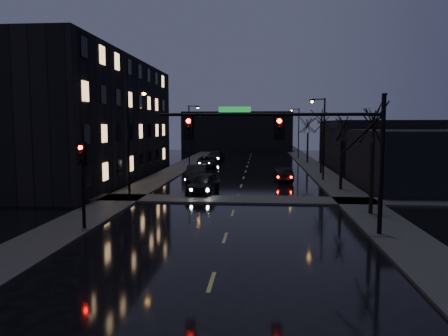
% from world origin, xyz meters
% --- Properties ---
extents(ground, '(160.00, 160.00, 0.00)m').
position_xyz_m(ground, '(0.00, 0.00, 0.00)').
color(ground, black).
rests_on(ground, ground).
extents(sidewalk_left, '(3.00, 140.00, 0.12)m').
position_xyz_m(sidewalk_left, '(-8.50, 35.00, 0.06)').
color(sidewalk_left, '#2D2D2B').
rests_on(sidewalk_left, ground).
extents(sidewalk_right, '(3.00, 140.00, 0.12)m').
position_xyz_m(sidewalk_right, '(8.50, 35.00, 0.06)').
color(sidewalk_right, '#2D2D2B').
rests_on(sidewalk_right, ground).
extents(sidewalk_cross, '(40.00, 3.00, 0.12)m').
position_xyz_m(sidewalk_cross, '(0.00, 18.50, 0.06)').
color(sidewalk_cross, '#2D2D2B').
rests_on(sidewalk_cross, ground).
extents(apartment_block, '(12.00, 30.00, 12.00)m').
position_xyz_m(apartment_block, '(-16.50, 30.00, 6.00)').
color(apartment_block, black).
rests_on(apartment_block, ground).
extents(commercial_right_near, '(10.00, 14.00, 5.00)m').
position_xyz_m(commercial_right_near, '(15.50, 26.00, 2.50)').
color(commercial_right_near, black).
rests_on(commercial_right_near, ground).
extents(commercial_right_far, '(12.00, 18.00, 6.00)m').
position_xyz_m(commercial_right_far, '(17.00, 48.00, 3.00)').
color(commercial_right_far, black).
rests_on(commercial_right_far, ground).
extents(far_block, '(22.00, 10.00, 8.00)m').
position_xyz_m(far_block, '(-3.00, 78.00, 4.00)').
color(far_block, black).
rests_on(far_block, ground).
extents(signal_mast, '(11.11, 0.41, 7.00)m').
position_xyz_m(signal_mast, '(3.85, 9.00, 4.87)').
color(signal_mast, black).
rests_on(signal_mast, ground).
extents(signal_pole_left, '(0.35, 0.41, 4.53)m').
position_xyz_m(signal_pole_left, '(-7.50, 8.99, 3.01)').
color(signal_pole_left, black).
rests_on(signal_pole_left, ground).
extents(tree_near, '(3.52, 3.52, 8.08)m').
position_xyz_m(tree_near, '(8.40, 14.00, 6.22)').
color(tree_near, black).
rests_on(tree_near, ground).
extents(tree_mid_a, '(3.30, 3.30, 7.58)m').
position_xyz_m(tree_mid_a, '(8.40, 24.00, 5.83)').
color(tree_mid_a, black).
rests_on(tree_mid_a, ground).
extents(tree_mid_b, '(3.74, 3.74, 8.59)m').
position_xyz_m(tree_mid_b, '(8.40, 36.00, 6.61)').
color(tree_mid_b, black).
rests_on(tree_mid_b, ground).
extents(tree_far, '(3.43, 3.43, 7.88)m').
position_xyz_m(tree_far, '(8.40, 50.00, 6.06)').
color(tree_far, black).
rests_on(tree_far, ground).
extents(streetlight_l_near, '(1.53, 0.28, 8.00)m').
position_xyz_m(streetlight_l_near, '(-7.58, 18.00, 4.77)').
color(streetlight_l_near, black).
rests_on(streetlight_l_near, ground).
extents(streetlight_l_far, '(1.53, 0.28, 8.00)m').
position_xyz_m(streetlight_l_far, '(-7.58, 45.00, 4.77)').
color(streetlight_l_far, black).
rests_on(streetlight_l_far, ground).
extents(streetlight_r_mid, '(1.53, 0.28, 8.00)m').
position_xyz_m(streetlight_r_mid, '(7.58, 30.00, 4.77)').
color(streetlight_r_mid, black).
rests_on(streetlight_r_mid, ground).
extents(streetlight_r_far, '(1.53, 0.28, 8.00)m').
position_xyz_m(streetlight_r_far, '(7.58, 58.00, 4.77)').
color(streetlight_r_far, black).
rests_on(streetlight_r_far, ground).
extents(oncoming_car_a, '(2.55, 5.12, 1.68)m').
position_xyz_m(oncoming_car_a, '(-2.81, 21.28, 0.84)').
color(oncoming_car_a, black).
rests_on(oncoming_car_a, ground).
extents(oncoming_car_b, '(2.39, 5.34, 1.70)m').
position_xyz_m(oncoming_car_b, '(-4.23, 27.27, 0.85)').
color(oncoming_car_b, black).
rests_on(oncoming_car_b, ground).
extents(oncoming_car_c, '(2.96, 5.42, 1.44)m').
position_xyz_m(oncoming_car_c, '(-5.20, 42.66, 0.72)').
color(oncoming_car_c, black).
rests_on(oncoming_car_c, ground).
extents(oncoming_car_d, '(2.66, 5.41, 1.51)m').
position_xyz_m(oncoming_car_d, '(-4.92, 51.20, 0.76)').
color(oncoming_car_d, black).
rests_on(oncoming_car_d, ground).
extents(lead_car, '(1.77, 4.22, 1.36)m').
position_xyz_m(lead_car, '(3.92, 29.29, 0.68)').
color(lead_car, black).
rests_on(lead_car, ground).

